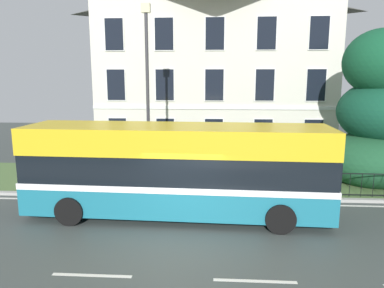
# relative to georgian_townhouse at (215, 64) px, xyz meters

# --- Properties ---
(ground_plane) EXTENTS (60.00, 56.00, 0.18)m
(ground_plane) POSITION_rel_georgian_townhouse_xyz_m (-0.94, -14.90, -5.81)
(ground_plane) COLOR #3E4643
(georgian_townhouse) EXTENTS (14.30, 10.46, 11.29)m
(georgian_townhouse) POSITION_rel_georgian_townhouse_xyz_m (0.00, 0.00, 0.00)
(georgian_townhouse) COLOR silver
(georgian_townhouse) RESTS_ON ground_plane
(iron_verge_railing) EXTENTS (14.59, 0.04, 0.97)m
(iron_verge_railing) POSITION_rel_georgian_townhouse_xyz_m (0.00, -11.45, -5.18)
(iron_verge_railing) COLOR black
(iron_verge_railing) RESTS_ON ground_plane
(evergreen_tree) EXTENTS (4.48, 4.48, 7.11)m
(evergreen_tree) POSITION_rel_georgian_townhouse_xyz_m (7.37, -8.98, -2.88)
(evergreen_tree) COLOR #423328
(evergreen_tree) RESTS_ON ground_plane
(single_decker_bus) EXTENTS (10.50, 2.90, 3.20)m
(single_decker_bus) POSITION_rel_georgian_townhouse_xyz_m (-1.24, -13.57, -4.11)
(single_decker_bus) COLOR #1B6B81
(single_decker_bus) RESTS_ON ground_plane
(street_lamp_post) EXTENTS (0.36, 0.24, 7.67)m
(street_lamp_post) POSITION_rel_georgian_townhouse_xyz_m (-2.82, -10.35, -1.34)
(street_lamp_post) COLOR #333338
(street_lamp_post) RESTS_ON ground_plane
(litter_bin) EXTENTS (0.47, 0.47, 1.10)m
(litter_bin) POSITION_rel_georgian_townhouse_xyz_m (2.33, -10.70, -5.13)
(litter_bin) COLOR black
(litter_bin) RESTS_ON ground_plane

